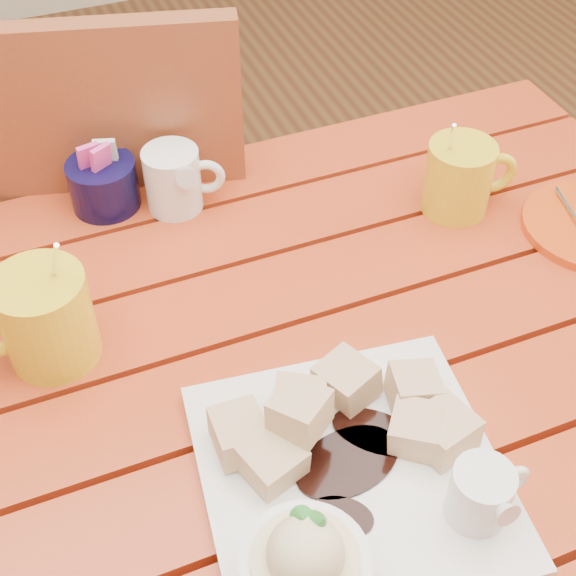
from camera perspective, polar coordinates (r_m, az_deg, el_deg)
name	(u,v)px	position (r m, az deg, el deg)	size (l,w,h in m)	color
table	(260,438)	(0.92, -2.01, -10.60)	(1.20, 0.79, 0.75)	maroon
dessert_plate	(345,487)	(0.73, 4.07, -13.93)	(0.30, 0.30, 0.11)	white
coffee_mug_left	(43,318)	(0.85, -17.02, -2.05)	(0.14, 0.10, 0.16)	yellow
coffee_mug_right	(461,177)	(1.03, 12.17, 7.75)	(0.12, 0.08, 0.14)	yellow
cream_pitcher	(175,178)	(1.02, -8.06, 7.75)	(0.10, 0.09, 0.09)	white
sugar_caddy	(103,183)	(1.04, -12.99, 7.28)	(0.09, 0.09, 0.09)	black
chair_far	(101,241)	(1.33, -13.18, 3.25)	(0.56, 0.56, 0.98)	brown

